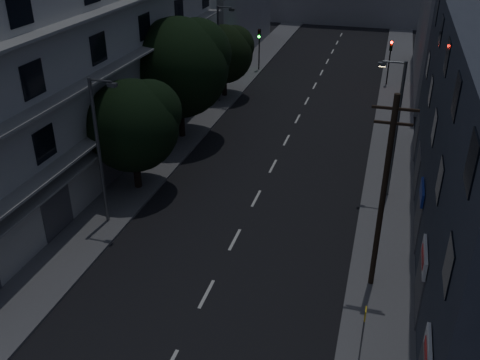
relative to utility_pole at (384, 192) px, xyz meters
The scene contains 16 objects.
ground 18.01m from the utility_pole, 113.92° to the left, with size 160.00×160.00×0.00m, color black.
sidewalk_left 22.03m from the utility_pole, 132.51° to the left, with size 3.00×90.00×0.15m, color #565659.
sidewalk_right 16.57m from the utility_pole, 88.30° to the left, with size 3.00×90.00×0.15m, color #565659.
lane_markings 23.70m from the utility_pole, 107.65° to the left, with size 0.15×60.50×0.01m.
building_left 21.08m from the utility_pole, 155.03° to the left, with size 7.00×36.00×14.00m.
building_far_right 33.26m from the utility_pole, 81.40° to the left, with size 6.00×20.00×13.00m, color slate.
tree_near 15.29m from the utility_pole, 158.35° to the left, with size 5.41×5.41×6.68m.
tree_mid 20.04m from the utility_pole, 136.39° to the left, with size 6.99×6.99×8.60m.
tree_far 27.55m from the utility_pole, 121.26° to the left, with size 5.00×5.00×6.18m.
traffic_signal_far_right 30.76m from the utility_pole, 90.95° to the left, with size 0.28×0.37×4.10m.
traffic_signal_far_left 34.92m from the utility_pole, 112.54° to the left, with size 0.28×0.37×4.10m.
street_lamp_left_near 14.14m from the utility_pole, behind, with size 1.51×0.25×8.00m.
street_lamp_right 8.76m from the utility_pole, 88.23° to the left, with size 1.51×0.25×8.00m.
street_lamp_left_far 26.09m from the utility_pole, 122.95° to the left, with size 1.51×0.25×8.00m.
utility_pole is the anchor object (origin of this frame).
bus_stop_sign 5.73m from the utility_pole, 91.53° to the right, with size 0.06×0.35×2.52m.
Camera 1 is at (6.59, -11.19, 15.66)m, focal length 40.00 mm.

